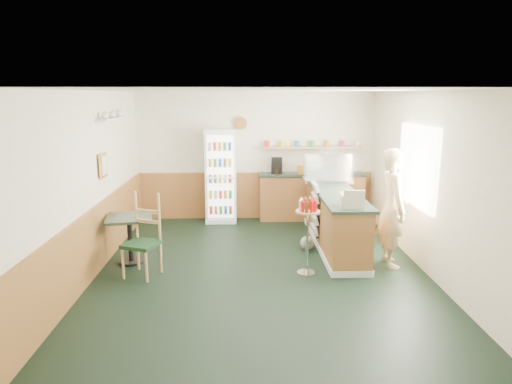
{
  "coord_description": "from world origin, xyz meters",
  "views": [
    {
      "loc": [
        -0.24,
        -6.65,
        2.65
      ],
      "look_at": [
        -0.04,
        0.6,
        1.08
      ],
      "focal_mm": 32.0,
      "sensor_mm": 36.0,
      "label": 1
    }
  ],
  "objects_px": {
    "shopkeeper": "(393,208)",
    "display_case": "(328,168)",
    "drinks_fridge": "(221,176)",
    "condiment_stand": "(308,223)",
    "cafe_chair": "(142,232)",
    "cafe_table": "(130,230)",
    "cash_register": "(352,200)"
  },
  "relations": [
    {
      "from": "condiment_stand",
      "to": "cafe_table",
      "type": "distance_m",
      "value": 2.8
    },
    {
      "from": "cash_register",
      "to": "cafe_table",
      "type": "bearing_deg",
      "value": 178.54
    },
    {
      "from": "shopkeeper",
      "to": "cafe_table",
      "type": "distance_m",
      "value": 4.12
    },
    {
      "from": "display_case",
      "to": "cafe_chair",
      "type": "distance_m",
      "value": 3.73
    },
    {
      "from": "shopkeeper",
      "to": "condiment_stand",
      "type": "relative_size",
      "value": 1.63
    },
    {
      "from": "drinks_fridge",
      "to": "condiment_stand",
      "type": "distance_m",
      "value": 3.28
    },
    {
      "from": "condiment_stand",
      "to": "display_case",
      "type": "bearing_deg",
      "value": 72.28
    },
    {
      "from": "display_case",
      "to": "shopkeeper",
      "type": "distance_m",
      "value": 1.9
    },
    {
      "from": "cash_register",
      "to": "cafe_chair",
      "type": "height_order",
      "value": "cafe_chair"
    },
    {
      "from": "cash_register",
      "to": "cafe_table",
      "type": "height_order",
      "value": "cash_register"
    },
    {
      "from": "shopkeeper",
      "to": "cafe_chair",
      "type": "distance_m",
      "value": 3.82
    },
    {
      "from": "cash_register",
      "to": "cafe_chair",
      "type": "xyz_separation_m",
      "value": [
        -3.1,
        -0.01,
        -0.47
      ]
    },
    {
      "from": "shopkeeper",
      "to": "display_case",
      "type": "bearing_deg",
      "value": 22.05
    },
    {
      "from": "cafe_table",
      "to": "cash_register",
      "type": "bearing_deg",
      "value": -7.41
    },
    {
      "from": "shopkeeper",
      "to": "cafe_chair",
      "type": "height_order",
      "value": "shopkeeper"
    },
    {
      "from": "condiment_stand",
      "to": "cafe_chair",
      "type": "bearing_deg",
      "value": 178.18
    },
    {
      "from": "cash_register",
      "to": "shopkeeper",
      "type": "xyz_separation_m",
      "value": [
        0.7,
        0.24,
        -0.18
      ]
    },
    {
      "from": "cafe_table",
      "to": "cafe_chair",
      "type": "height_order",
      "value": "cafe_chair"
    },
    {
      "from": "shopkeeper",
      "to": "cash_register",
      "type": "bearing_deg",
      "value": 108.73
    },
    {
      "from": "shopkeeper",
      "to": "condiment_stand",
      "type": "bearing_deg",
      "value": 103.31
    },
    {
      "from": "display_case",
      "to": "shopkeeper",
      "type": "xyz_separation_m",
      "value": [
        0.7,
        -1.73,
        -0.34
      ]
    },
    {
      "from": "shopkeeper",
      "to": "cafe_table",
      "type": "xyz_separation_m",
      "value": [
        -4.1,
        0.2,
        -0.39
      ]
    },
    {
      "from": "shopkeeper",
      "to": "cafe_table",
      "type": "height_order",
      "value": "shopkeeper"
    },
    {
      "from": "condiment_stand",
      "to": "cafe_chair",
      "type": "distance_m",
      "value": 2.45
    },
    {
      "from": "drinks_fridge",
      "to": "shopkeeper",
      "type": "bearing_deg",
      "value": -43.55
    },
    {
      "from": "drinks_fridge",
      "to": "condiment_stand",
      "type": "bearing_deg",
      "value": -64.4
    },
    {
      "from": "display_case",
      "to": "condiment_stand",
      "type": "relative_size",
      "value": 0.8
    },
    {
      "from": "cafe_table",
      "to": "display_case",
      "type": "bearing_deg",
      "value": 24.18
    },
    {
      "from": "shopkeeper",
      "to": "cafe_chair",
      "type": "bearing_deg",
      "value": 93.68
    },
    {
      "from": "drinks_fridge",
      "to": "shopkeeper",
      "type": "relative_size",
      "value": 1.05
    },
    {
      "from": "cash_register",
      "to": "condiment_stand",
      "type": "xyz_separation_m",
      "value": [
        -0.66,
        -0.08,
        -0.32
      ]
    },
    {
      "from": "display_case",
      "to": "shopkeeper",
      "type": "relative_size",
      "value": 0.49
    }
  ]
}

